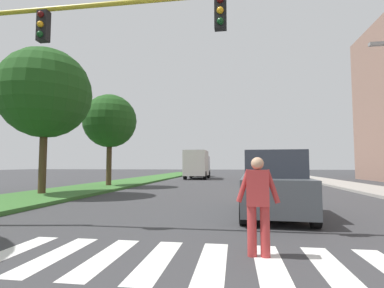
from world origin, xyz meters
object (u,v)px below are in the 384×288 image
(tree_far, at_px, (110,121))
(traffic_light_gantry, at_px, (40,55))
(tree_mid, at_px, (45,93))
(truck_box_delivery, at_px, (197,164))
(pedestrian_performer, at_px, (258,201))
(sedan_distant, at_px, (201,171))
(suv_crossing, at_px, (273,185))
(sedan_midblock, at_px, (262,174))

(tree_far, distance_m, traffic_light_gantry, 13.23)
(tree_mid, height_order, truck_box_delivery, tree_mid)
(traffic_light_gantry, distance_m, pedestrian_performer, 6.43)
(sedan_distant, height_order, truck_box_delivery, truck_box_delivery)
(tree_far, relative_size, traffic_light_gantry, 0.76)
(sedan_distant, relative_size, truck_box_delivery, 0.69)
(pedestrian_performer, height_order, suv_crossing, suv_crossing)
(traffic_light_gantry, xyz_separation_m, sedan_midblock, (7.21, 19.75, -3.56))
(pedestrian_performer, relative_size, sedan_distant, 0.40)
(tree_mid, distance_m, truck_box_delivery, 20.10)
(pedestrian_performer, bearing_deg, tree_far, 122.86)
(tree_far, distance_m, pedestrian_performer, 17.16)
(tree_mid, bearing_deg, tree_far, 82.27)
(tree_far, relative_size, sedan_distant, 1.49)
(pedestrian_performer, xyz_separation_m, truck_box_delivery, (-4.57, 27.18, 0.70))
(tree_far, bearing_deg, sedan_midblock, 32.69)
(suv_crossing, xyz_separation_m, truck_box_delivery, (-5.35, 22.86, 0.70))
(traffic_light_gantry, distance_m, sedan_midblock, 21.32)
(sedan_midblock, bearing_deg, tree_far, -147.31)
(suv_crossing, bearing_deg, sedan_distant, 100.88)
(sedan_midblock, bearing_deg, truck_box_delivery, 137.21)
(suv_crossing, distance_m, sedan_distant, 29.80)
(tree_mid, relative_size, traffic_light_gantry, 0.88)
(tree_mid, relative_size, tree_far, 1.15)
(tree_mid, relative_size, sedan_midblock, 1.64)
(tree_far, bearing_deg, tree_mid, -97.73)
(tree_far, distance_m, sedan_distant, 20.33)
(pedestrian_performer, bearing_deg, truck_box_delivery, 99.54)
(tree_mid, height_order, sedan_midblock, tree_mid)
(traffic_light_gantry, xyz_separation_m, truck_box_delivery, (0.71, 25.77, -2.70))
(suv_crossing, height_order, truck_box_delivery, truck_box_delivery)
(suv_crossing, bearing_deg, tree_mid, 160.40)
(pedestrian_performer, bearing_deg, traffic_light_gantry, 165.07)
(suv_crossing, bearing_deg, sedan_midblock, 86.08)
(suv_crossing, bearing_deg, truck_box_delivery, 103.18)
(traffic_light_gantry, xyz_separation_m, sedan_distant, (0.43, 32.18, -3.54))
(pedestrian_performer, distance_m, suv_crossing, 4.39)
(suv_crossing, xyz_separation_m, sedan_distant, (-5.63, 29.27, -0.14))
(traffic_light_gantry, distance_m, suv_crossing, 7.54)
(sedan_distant, bearing_deg, traffic_light_gantry, -90.77)
(sedan_distant, bearing_deg, pedestrian_performer, -81.80)
(traffic_light_gantry, xyz_separation_m, suv_crossing, (6.06, 2.91, -3.41))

